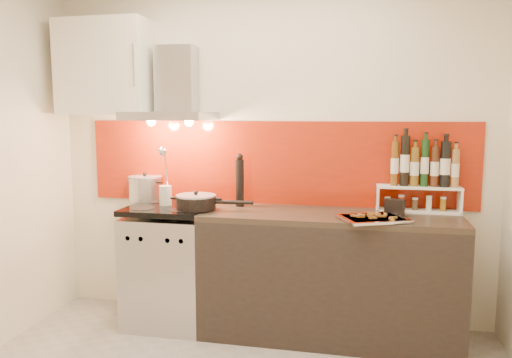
% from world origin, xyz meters
% --- Properties ---
extents(back_wall, '(3.40, 0.02, 2.60)m').
position_xyz_m(back_wall, '(0.00, 1.40, 1.30)').
color(back_wall, silver).
rests_on(back_wall, ground).
extents(backsplash, '(3.00, 0.02, 0.64)m').
position_xyz_m(backsplash, '(0.05, 1.39, 1.22)').
color(backsplash, '#931D08').
rests_on(backsplash, back_wall).
extents(range_stove, '(0.60, 0.60, 0.91)m').
position_xyz_m(range_stove, '(-0.70, 1.10, 0.44)').
color(range_stove, '#B7B7BA').
rests_on(range_stove, ground).
extents(counter, '(1.80, 0.60, 0.90)m').
position_xyz_m(counter, '(0.50, 1.10, 0.45)').
color(counter, black).
rests_on(counter, ground).
extents(range_hood, '(0.62, 0.50, 0.61)m').
position_xyz_m(range_hood, '(-0.70, 1.24, 1.74)').
color(range_hood, '#B7B7BA').
rests_on(range_hood, back_wall).
extents(upper_cabinet, '(0.70, 0.35, 0.72)m').
position_xyz_m(upper_cabinet, '(-1.25, 1.22, 1.95)').
color(upper_cabinet, white).
rests_on(upper_cabinet, back_wall).
extents(stock_pot, '(0.27, 0.27, 0.23)m').
position_xyz_m(stock_pot, '(-0.98, 1.29, 1.01)').
color(stock_pot, '#B7B7BA').
rests_on(stock_pot, range_stove).
extents(saute_pan, '(0.57, 0.29, 0.13)m').
position_xyz_m(saute_pan, '(-0.45, 1.02, 0.96)').
color(saute_pan, black).
rests_on(saute_pan, range_stove).
extents(utensil_jar, '(0.09, 0.14, 0.45)m').
position_xyz_m(utensil_jar, '(-0.73, 1.11, 1.03)').
color(utensil_jar, silver).
rests_on(utensil_jar, range_stove).
extents(pepper_mill, '(0.06, 0.06, 0.40)m').
position_xyz_m(pepper_mill, '(-0.19, 1.24, 1.09)').
color(pepper_mill, black).
rests_on(pepper_mill, counter).
extents(step_shelf, '(0.58, 0.16, 0.54)m').
position_xyz_m(step_shelf, '(1.13, 1.28, 1.15)').
color(step_shelf, white).
rests_on(step_shelf, counter).
extents(caddy_box, '(0.14, 0.09, 0.11)m').
position_xyz_m(caddy_box, '(0.94, 1.10, 0.96)').
color(caddy_box, black).
rests_on(caddy_box, counter).
extents(baking_tray, '(0.51, 0.46, 0.03)m').
position_xyz_m(baking_tray, '(0.79, 0.92, 0.92)').
color(baking_tray, silver).
rests_on(baking_tray, counter).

